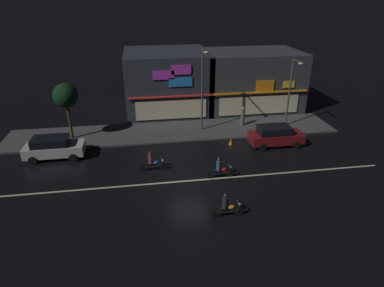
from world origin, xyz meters
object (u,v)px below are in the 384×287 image
parked_car_trailing (53,147)px  motorcycle_lead (152,163)px  parked_car_near_kerb (275,135)px  streetlamp_mid (291,87)px  traffic_cone (231,141)px  motorcycle_following (227,207)px  streetlamp_west (203,84)px  motorcycle_opposite_lane (220,169)px  pedestrian_on_sidewalk (243,117)px

parked_car_trailing → motorcycle_lead: parked_car_trailing is taller
parked_car_near_kerb → motorcycle_lead: 10.45m
streetlamp_mid → motorcycle_lead: 14.49m
streetlamp_mid → traffic_cone: (-6.10, -2.87, -3.55)m
motorcycle_following → traffic_cone: motorcycle_following is taller
streetlamp_west → motorcycle_opposite_lane: size_ratio=3.80×
parked_car_near_kerb → motorcycle_following: bearing=53.7°
streetlamp_west → motorcycle_following: 12.88m
parked_car_trailing → motorcycle_following: size_ratio=2.26×
streetlamp_west → pedestrian_on_sidewalk: (3.94, 0.72, -3.44)m
streetlamp_mid → pedestrian_on_sidewalk: bearing=167.6°
pedestrian_on_sidewalk → traffic_cone: bearing=0.0°
streetlamp_west → parked_car_near_kerb: (5.35, -3.73, -3.52)m
motorcycle_opposite_lane → traffic_cone: 5.49m
streetlamp_mid → motorcycle_following: streetlamp_mid is taller
parked_car_near_kerb → parked_car_trailing: 17.32m
traffic_cone → streetlamp_west: bearing=121.2°
pedestrian_on_sidewalk → traffic_cone: pedestrian_on_sidewalk is taller
motorcycle_opposite_lane → pedestrian_on_sidewalk: bearing=63.0°
motorcycle_lead → traffic_cone: 7.41m
motorcycle_lead → motorcycle_following: 7.03m
parked_car_near_kerb → traffic_cone: 3.63m
streetlamp_mid → motorcycle_following: size_ratio=3.23×
streetlamp_west → pedestrian_on_sidewalk: size_ratio=4.12×
motorcycle_lead → traffic_cone: motorcycle_lead is taller
motorcycle_lead → motorcycle_opposite_lane: same height
parked_car_near_kerb → traffic_cone: parked_car_near_kerb is taller
streetlamp_west → motorcycle_lead: 8.80m
streetlamp_west → streetlamp_mid: size_ratio=1.18×
streetlamp_west → motorcycle_opposite_lane: streetlamp_west is taller
motorcycle_following → streetlamp_mid: bearing=-125.2°
pedestrian_on_sidewalk → motorcycle_lead: size_ratio=0.92×
motorcycle_lead → motorcycle_opposite_lane: size_ratio=1.00×
streetlamp_west → motorcycle_lead: bearing=-126.7°
pedestrian_on_sidewalk → motorcycle_opposite_lane: (-4.23, -8.79, -0.32)m
motorcycle_following → parked_car_near_kerb: bearing=-125.3°
traffic_cone → parked_car_near_kerb: bearing=-11.2°
pedestrian_on_sidewalk → motorcycle_lead: 11.23m
motorcycle_following → motorcycle_opposite_lane: same height
streetlamp_west → streetlamp_mid: streetlamp_west is taller
streetlamp_west → pedestrian_on_sidewalk: 5.28m
motorcycle_opposite_lane → traffic_cone: size_ratio=3.45×
motorcycle_opposite_lane → parked_car_trailing: bearing=156.1°
parked_car_near_kerb → motorcycle_following: size_ratio=2.26×
parked_car_trailing → motorcycle_lead: bearing=-23.8°
streetlamp_west → pedestrian_on_sidewalk: streetlamp_west is taller
parked_car_trailing → motorcycle_opposite_lane: 12.65m
parked_car_trailing → parked_car_near_kerb: bearing=-1.7°
pedestrian_on_sidewalk → parked_car_near_kerb: bearing=46.9°
streetlamp_west → parked_car_near_kerb: bearing=-34.9°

